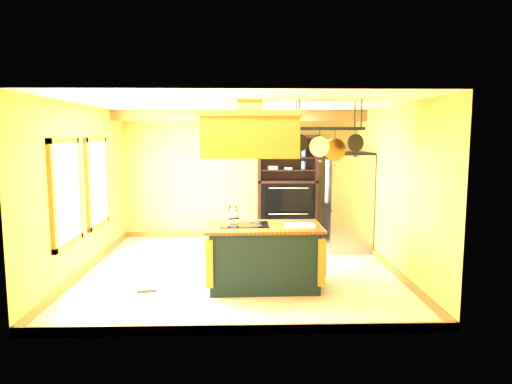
{
  "coord_description": "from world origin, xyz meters",
  "views": [
    {
      "loc": [
        0.08,
        -7.34,
        2.22
      ],
      "look_at": [
        0.28,
        0.3,
        1.26
      ],
      "focal_mm": 32.0,
      "sensor_mm": 36.0,
      "label": 1
    }
  ],
  "objects_px": {
    "pot_rack": "(328,135)",
    "hutch": "(287,199)",
    "kitchen_island": "(264,256)",
    "range_hood": "(250,133)",
    "refrigerator": "(347,203)"
  },
  "relations": [
    {
      "from": "kitchen_island",
      "to": "pot_rack",
      "type": "distance_m",
      "value": 1.97
    },
    {
      "from": "kitchen_island",
      "to": "pot_rack",
      "type": "height_order",
      "value": "pot_rack"
    },
    {
      "from": "kitchen_island",
      "to": "hutch",
      "type": "relative_size",
      "value": 0.76
    },
    {
      "from": "kitchen_island",
      "to": "hutch",
      "type": "distance_m",
      "value": 3.23
    },
    {
      "from": "range_hood",
      "to": "kitchen_island",
      "type": "bearing_deg",
      "value": 0.23
    },
    {
      "from": "pot_rack",
      "to": "hutch",
      "type": "distance_m",
      "value": 3.43
    },
    {
      "from": "hutch",
      "to": "pot_rack",
      "type": "bearing_deg",
      "value": -85.01
    },
    {
      "from": "kitchen_island",
      "to": "hutch",
      "type": "bearing_deg",
      "value": 77.5
    },
    {
      "from": "range_hood",
      "to": "pot_rack",
      "type": "xyz_separation_m",
      "value": [
        1.1,
        0.0,
        -0.03
      ]
    },
    {
      "from": "hutch",
      "to": "kitchen_island",
      "type": "bearing_deg",
      "value": -101.38
    },
    {
      "from": "refrigerator",
      "to": "hutch",
      "type": "distance_m",
      "value": 1.42
    },
    {
      "from": "range_hood",
      "to": "pot_rack",
      "type": "distance_m",
      "value": 1.1
    },
    {
      "from": "range_hood",
      "to": "hutch",
      "type": "xyz_separation_m",
      "value": [
        0.83,
        3.14,
        -1.38
      ]
    },
    {
      "from": "range_hood",
      "to": "hutch",
      "type": "bearing_deg",
      "value": 75.2
    },
    {
      "from": "kitchen_island",
      "to": "hutch",
      "type": "xyz_separation_m",
      "value": [
        0.63,
        3.14,
        0.39
      ]
    }
  ]
}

